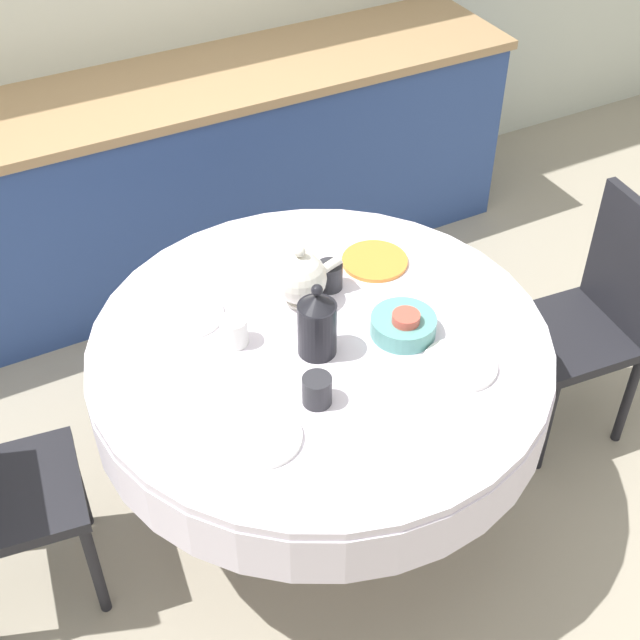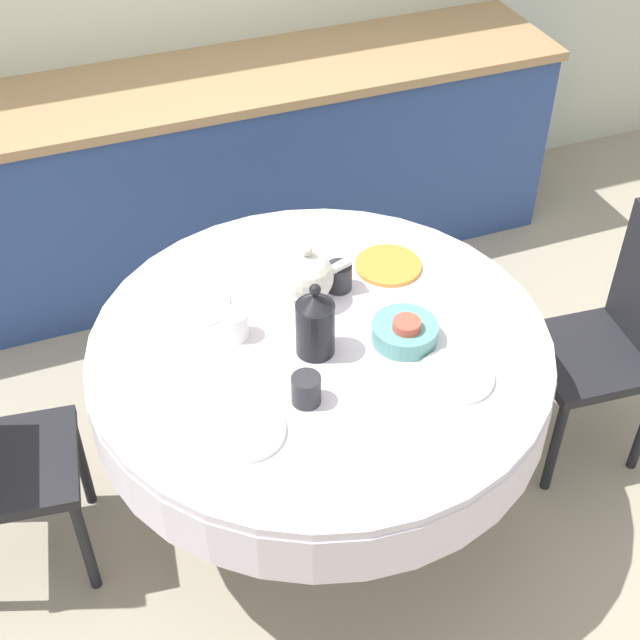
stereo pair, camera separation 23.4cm
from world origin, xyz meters
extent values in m
plane|color=#9E937F|center=(0.00, 0.00, 0.00)|extent=(12.00, 12.00, 0.00)
cube|color=#2D4784|center=(0.00, 1.51, 0.44)|extent=(3.20, 0.60, 0.88)
cube|color=#A37F56|center=(0.00, 1.51, 0.90)|extent=(3.24, 0.64, 0.04)
cylinder|color=brown|center=(0.00, 0.00, 0.02)|extent=(0.44, 0.44, 0.04)
cylinder|color=brown|center=(0.00, 0.00, 0.30)|extent=(0.11, 0.11, 0.52)
cylinder|color=silver|center=(0.00, 0.00, 0.65)|extent=(1.42, 1.42, 0.18)
cylinder|color=silver|center=(0.00, 0.00, 0.75)|extent=(1.41, 1.41, 0.03)
cube|color=black|center=(0.97, -0.09, 0.45)|extent=(0.43, 0.43, 0.04)
cube|color=black|center=(1.15, -0.10, 0.71)|extent=(0.07, 0.38, 0.48)
cylinder|color=black|center=(0.78, -0.25, 0.21)|extent=(0.04, 0.04, 0.43)
cylinder|color=black|center=(0.81, 0.10, 0.21)|extent=(0.04, 0.04, 0.43)
cylinder|color=black|center=(1.13, -0.28, 0.21)|extent=(0.04, 0.04, 0.43)
cylinder|color=black|center=(1.16, 0.07, 0.21)|extent=(0.04, 0.04, 0.43)
cube|color=black|center=(-0.97, 0.13, 0.45)|extent=(0.45, 0.45, 0.04)
cylinder|color=black|center=(-0.77, 0.28, 0.21)|extent=(0.04, 0.04, 0.43)
cylinder|color=black|center=(-0.82, -0.07, 0.21)|extent=(0.04, 0.04, 0.43)
cylinder|color=white|center=(-0.32, -0.28, 0.77)|extent=(0.22, 0.22, 0.01)
cylinder|color=#28282D|center=(-0.13, -0.22, 0.81)|extent=(0.08, 0.08, 0.09)
cylinder|color=white|center=(0.31, -0.29, 0.77)|extent=(0.22, 0.22, 0.01)
cylinder|color=#CC4C3D|center=(0.23, -0.11, 0.81)|extent=(0.08, 0.08, 0.09)
cylinder|color=white|center=(-0.31, 0.29, 0.77)|extent=(0.22, 0.22, 0.01)
cylinder|color=white|center=(-0.23, 0.11, 0.81)|extent=(0.08, 0.08, 0.09)
cylinder|color=orange|center=(0.34, 0.25, 0.77)|extent=(0.22, 0.22, 0.01)
cylinder|color=#28282D|center=(0.15, 0.21, 0.81)|extent=(0.08, 0.08, 0.09)
cylinder|color=black|center=(-0.03, -0.04, 0.85)|extent=(0.12, 0.12, 0.18)
cone|color=black|center=(-0.03, -0.04, 0.96)|extent=(0.10, 0.10, 0.04)
sphere|color=black|center=(-0.03, -0.04, 1.00)|extent=(0.03, 0.03, 0.03)
cylinder|color=silver|center=(0.03, 0.19, 0.77)|extent=(0.09, 0.09, 0.01)
sphere|color=silver|center=(0.03, 0.19, 0.86)|extent=(0.17, 0.17, 0.17)
cylinder|color=silver|center=(0.13, 0.19, 0.87)|extent=(0.10, 0.03, 0.06)
sphere|color=silver|center=(0.03, 0.19, 0.96)|extent=(0.04, 0.04, 0.04)
cylinder|color=#569993|center=(0.24, -0.09, 0.80)|extent=(0.20, 0.20, 0.06)
camera|label=1|loc=(-0.93, -1.76, 2.59)|focal=50.00mm
camera|label=2|loc=(-0.71, -1.86, 2.59)|focal=50.00mm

